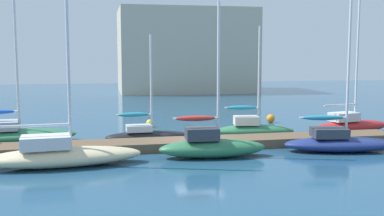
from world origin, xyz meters
name	(u,v)px	position (x,y,z in m)	size (l,w,h in m)	color
ground_plane	(199,148)	(0.00, 0.00, 0.00)	(120.00, 120.00, 0.00)	navy
dock_pier	(199,143)	(0.00, 0.00, 0.25)	(23.37, 2.13, 0.50)	brown
sailboat_0	(11,133)	(-10.53, 3.59, 0.56)	(7.36, 2.84, 9.76)	#2D7047
sailboat_1	(61,154)	(-7.19, -3.01, 0.60)	(7.42, 2.63, 10.09)	beige
sailboat_2	(146,133)	(-2.70, 2.59, 0.47)	(5.07, 1.58, 6.34)	black
sailboat_3	(211,145)	(0.07, -2.51, 0.64)	(5.51, 1.91, 7.73)	#2D7047
sailboat_4	(253,128)	(3.94, 2.33, 0.59)	(5.18, 2.14, 6.90)	#2D7047
sailboat_5	(338,141)	(7.10, -2.46, 0.56)	(6.24, 2.88, 8.92)	navy
sailboat_6	(350,125)	(10.71, 2.56, 0.59)	(6.22, 2.75, 8.93)	#B21E1E
mooring_buoy_yellow	(150,123)	(-1.89, 7.94, 0.27)	(0.54, 0.54, 0.54)	yellow
mooring_buoy_orange	(271,118)	(7.38, 8.23, 0.32)	(0.64, 0.64, 0.64)	orange
harbor_building_distant	(185,51)	(6.53, 39.30, 5.68)	(18.33, 12.05, 11.35)	#BCB299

